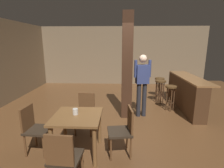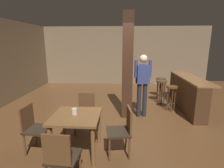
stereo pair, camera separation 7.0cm
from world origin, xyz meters
The scene contains 14 objects.
ground_plane centered at (0.00, 0.00, 0.00)m, with size 10.80×10.80×0.00m, color brown.
wall_back centered at (0.00, 4.50, 1.40)m, with size 8.00×0.10×2.80m, color #756047.
pillar centered at (0.03, 0.42, 1.40)m, with size 0.28×0.28×2.80m, color #382114.
dining_table centered at (-0.92, -1.32, 0.61)m, with size 0.85×0.85×0.75m.
chair_north centered at (-0.94, -0.49, 0.51)m, with size 0.45×0.45×0.89m.
chair_west centered at (-1.73, -1.32, 0.51)m, with size 0.45×0.45×0.89m.
chair_east centered at (-0.08, -1.32, 0.51)m, with size 0.47×0.47×0.89m.
chair_south centered at (-0.92, -2.16, 0.51)m, with size 0.45×0.45×0.89m.
napkin_cup centered at (-0.96, -1.28, 0.81)m, with size 0.10×0.10×0.11m, color beige.
standing_person centered at (0.45, 0.45, 1.00)m, with size 0.47×0.26×1.72m.
bar_counter centered at (1.88, 1.12, 0.51)m, with size 0.56×2.36×1.01m.
bar_stool_near centered at (1.38, 0.91, 0.57)m, with size 0.33×0.33×0.77m.
bar_stool_mid centered at (1.24, 1.63, 0.59)m, with size 0.36×0.36×0.79m.
bar_stool_far centered at (1.35, 2.31, 0.56)m, with size 0.35×0.35×0.74m.
Camera 2 is at (-0.10, -4.21, 2.01)m, focal length 28.00 mm.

